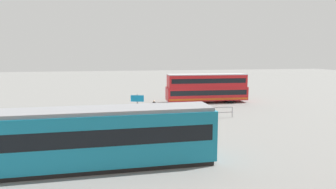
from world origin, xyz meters
name	(u,v)px	position (x,y,z in m)	size (l,w,h in m)	color
ground_plane	(180,109)	(0.00, 0.00, 0.00)	(160.00, 160.00, 0.00)	gray
double_decker_bus	(207,88)	(-4.51, -3.82, 1.90)	(10.63, 2.92, 3.72)	red
tram_yellow	(76,138)	(9.76, 16.19, 1.73)	(15.50, 2.73, 3.33)	teal
pedestrian_near_railing	(154,107)	(3.45, 3.02, 0.91)	(0.43, 0.43, 1.59)	#4C3F2D
pedestrian_crossing	(187,120)	(1.76, 9.66, 0.91)	(0.45, 0.45, 1.60)	black
pedestrian_railing	(191,111)	(0.13, 5.27, 0.74)	(8.46, 0.56, 1.08)	gray
info_sign	(137,102)	(5.35, 5.02, 1.79)	(1.22, 0.40, 2.53)	slate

